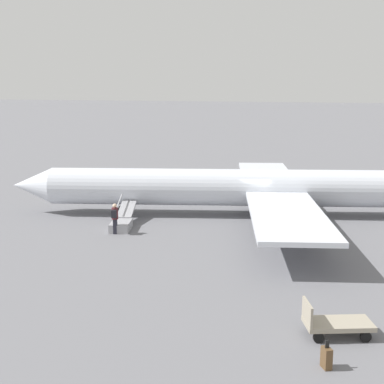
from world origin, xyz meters
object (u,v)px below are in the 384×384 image
object	(u,v)px
passenger	(115,217)
boarding_stairs	(122,222)
airplane_main	(268,187)
suitcase	(326,358)
luggage_cart	(335,323)

from	to	relation	value
passenger	boarding_stairs	bearing A→B (deg)	-7.71
airplane_main	boarding_stairs	size ratio (longest dim) A/B	7.50
airplane_main	suitcase	xyz separation A→B (m)	(-6.59, 18.12, -1.52)
airplane_main	boarding_stairs	xyz separation A→B (m)	(7.04, 6.48, -1.48)
airplane_main	suitcase	bearing A→B (deg)	90.26
airplane_main	luggage_cart	size ratio (longest dim) A/B	12.56
airplane_main	passenger	size ratio (longest dim) A/B	17.76
luggage_cart	airplane_main	bearing A→B (deg)	-93.35
airplane_main	luggage_cart	xyz separation A→B (m)	(-6.51, 15.93, -1.39)
airplane_main	passenger	distance (m)	10.29
airplane_main	suitcase	world-z (taller)	airplane_main
airplane_main	passenger	world-z (taller)	airplane_main
boarding_stairs	luggage_cart	distance (m)	16.52
suitcase	airplane_main	bearing A→B (deg)	-70.01
boarding_stairs	suitcase	world-z (taller)	boarding_stairs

